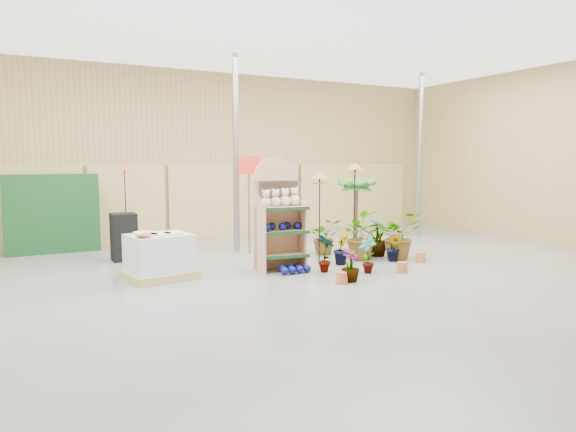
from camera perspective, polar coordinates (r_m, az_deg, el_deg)
name	(u,v)px	position (r m, az deg, el deg)	size (l,w,h in m)	color
room	(288,155)	(9.53, 0.05, 6.85)	(15.20, 12.10, 4.70)	#585856
display_shelf	(278,218)	(9.92, -1.11, -0.26)	(0.98, 0.70, 2.17)	tan
teddy_bears	(282,199)	(9.80, -0.70, 1.91)	(0.80, 0.21, 0.34)	beige
gazing_balls_shelf	(281,226)	(9.81, -0.75, -1.14)	(0.80, 0.27, 0.15)	#0A0F54
gazing_balls_floor	(293,269)	(9.69, 0.61, -5.90)	(0.63, 0.39, 0.15)	#0A0F54
pallet_stack	(159,256)	(9.45, -14.10, -4.38)	(1.28, 1.13, 0.84)	tan
charcoal_planters	(124,237)	(11.37, -17.77, -2.22)	(0.50, 0.50, 1.00)	black
trellis_stock	(52,214)	(12.79, -24.71, 0.22)	(2.00, 0.30, 1.80)	#113B19
offer_sign	(249,185)	(11.45, -4.34, 3.49)	(0.50, 0.08, 2.20)	gray
bird_table_front	(320,178)	(10.39, 3.54, 4.24)	(0.34, 0.34, 1.89)	black
bird_table_right	(355,170)	(11.28, 7.45, 5.14)	(0.34, 0.34, 2.05)	black
bird_table_back	(124,170)	(12.46, -17.73, 4.90)	(0.34, 0.34, 2.03)	black
palm	(356,185)	(12.29, 7.59, 3.44)	(0.70, 0.70, 1.79)	#493521
potted_plant_0	(325,253)	(9.73, 4.15, -4.12)	(0.39, 0.26, 0.73)	#296B22
potted_plant_1	(341,248)	(10.49, 5.90, -3.56)	(0.37, 0.30, 0.67)	#296B22
potted_plant_2	(359,236)	(11.06, 7.86, -2.19)	(0.91, 0.79, 1.01)	#296B22
potted_plant_3	(377,238)	(11.52, 9.89, -2.38)	(0.46, 0.46, 0.81)	#296B22
potted_plant_4	(377,235)	(12.05, 9.88, -2.09)	(0.41, 0.28, 0.78)	#296B22
potted_plant_5	(301,245)	(11.03, 1.47, -3.20)	(0.34, 0.27, 0.61)	#296B22
potted_plant_6	(325,236)	(11.59, 4.12, -2.28)	(0.72, 0.63, 0.80)	#296B22
potted_plant_7	(350,266)	(9.03, 6.95, -5.50)	(0.32, 0.32, 0.56)	#296B22
potted_plant_8	(368,255)	(9.74, 8.83, -4.29)	(0.36, 0.25, 0.69)	#296B22
potted_plant_9	(395,247)	(10.94, 11.76, -3.39)	(0.34, 0.27, 0.62)	#296B22
potted_plant_10	(399,235)	(11.24, 12.20, -2.11)	(0.92, 0.80, 1.02)	#296B22
potted_plant_11	(286,237)	(11.82, -0.27, -2.36)	(0.39, 0.39, 0.69)	#296B22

